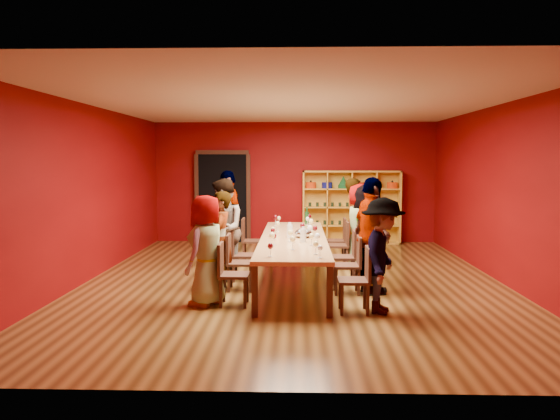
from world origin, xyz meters
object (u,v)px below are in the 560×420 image
at_px(spittoon_bowl, 303,233).
at_px(wine_bottle, 307,217).
at_px(person_right_4, 355,220).
at_px(person_left_0, 206,250).
at_px(chair_person_left_1, 236,259).
at_px(person_right_0, 383,255).
at_px(chair_person_right_4, 339,238).
at_px(chair_person_left_0, 228,271).
at_px(tasting_table, 293,240).
at_px(person_right_2, 367,234).
at_px(person_right_3, 360,226).
at_px(chair_person_left_2, 240,252).
at_px(chair_person_right_1, 352,262).
at_px(person_left_4, 228,217).
at_px(person_left_2, 223,230).
at_px(chair_person_right_0, 360,276).
at_px(shelving_unit, 351,204).
at_px(person_right_1, 372,236).
at_px(chair_person_right_2, 348,254).
at_px(person_left_1, 220,241).
at_px(chair_person_left_4, 249,238).
at_px(chair_person_right_3, 341,242).

xyz_separation_m(spittoon_bowl, wine_bottle, (0.10, 1.97, 0.06)).
bearing_deg(person_right_4, person_left_0, 158.31).
xyz_separation_m(chair_person_left_1, person_right_0, (2.12, -1.22, 0.28)).
bearing_deg(chair_person_right_4, person_left_0, -122.51).
xyz_separation_m(chair_person_left_0, chair_person_right_4, (1.82, 3.34, 0.00)).
distance_m(tasting_table, chair_person_left_0, 1.84).
bearing_deg(person_right_2, person_right_0, 177.24).
distance_m(person_right_3, chair_person_right_4, 0.76).
relative_size(chair_person_left_0, chair_person_left_2, 1.00).
bearing_deg(chair_person_right_1, chair_person_left_2, 154.71).
height_order(chair_person_left_0, person_left_4, person_left_4).
xyz_separation_m(person_left_2, chair_person_right_1, (2.11, -0.86, -0.38)).
relative_size(person_left_4, chair_person_right_0, 2.08).
relative_size(chair_person_right_4, wine_bottle, 2.54).
relative_size(chair_person_left_2, spittoon_bowl, 3.01).
height_order(chair_person_left_1, person_left_2, person_left_2).
height_order(shelving_unit, chair_person_left_2, shelving_unit).
bearing_deg(person_left_0, spittoon_bowl, 160.51).
height_order(person_left_2, person_right_2, person_left_2).
distance_m(chair_person_right_1, spittoon_bowl, 1.17).
xyz_separation_m(chair_person_left_2, chair_person_right_0, (1.82, -1.91, 0.00)).
height_order(chair_person_left_1, person_right_1, person_right_1).
xyz_separation_m(tasting_table, chair_person_right_0, (0.91, -1.90, -0.20)).
bearing_deg(shelving_unit, chair_person_left_1, -114.76).
distance_m(person_left_0, person_left_2, 1.61).
relative_size(tasting_table, chair_person_right_0, 5.06).
height_order(tasting_table, wine_bottle, wine_bottle).
bearing_deg(chair_person_right_2, tasting_table, 172.90).
bearing_deg(chair_person_left_1, person_right_4, 48.79).
bearing_deg(person_left_1, chair_person_right_4, 135.94).
relative_size(chair_person_left_4, person_left_4, 0.48).
relative_size(person_left_4, chair_person_right_3, 2.08).
relative_size(chair_person_left_4, chair_person_right_3, 1.00).
distance_m(person_right_0, chair_person_right_3, 3.07).
height_order(chair_person_right_2, wine_bottle, wine_bottle).
bearing_deg(chair_person_left_2, chair_person_right_1, -25.29).
bearing_deg(person_right_0, person_right_1, 16.25).
xyz_separation_m(chair_person_right_0, wine_bottle, (-0.65, 3.87, 0.39)).
bearing_deg(chair_person_left_4, person_left_0, -95.41).
bearing_deg(person_left_0, chair_person_left_0, 111.74).
relative_size(shelving_unit, person_right_3, 1.49).
xyz_separation_m(chair_person_left_0, person_right_4, (2.13, 3.34, 0.35)).
bearing_deg(chair_person_left_1, chair_person_right_2, 17.41).
distance_m(chair_person_right_4, wine_bottle, 0.78).
bearing_deg(person_right_4, wine_bottle, 91.95).
height_order(person_left_2, wine_bottle, person_left_2).
height_order(person_left_4, chair_person_right_3, person_left_4).
bearing_deg(chair_person_right_3, person_right_3, 0.00).
bearing_deg(person_right_4, chair_person_left_1, 153.27).
relative_size(tasting_table, chair_person_right_1, 5.06).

